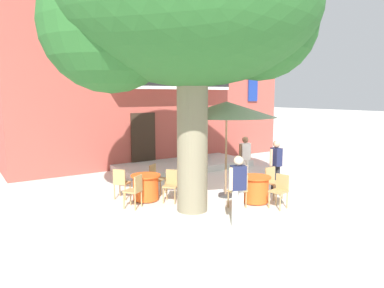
# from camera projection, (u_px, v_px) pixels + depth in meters

# --- Properties ---
(ground_plane) EXTENTS (120.00, 120.00, 0.00)m
(ground_plane) POSITION_uv_depth(u_px,v_px,m) (248.00, 187.00, 11.92)
(ground_plane) COLOR silver
(building_facade) EXTENTS (13.00, 5.09, 7.50)m
(building_facade) POSITION_uv_depth(u_px,v_px,m) (148.00, 80.00, 17.12)
(building_facade) COLOR #B24C42
(building_facade) RESTS_ON ground
(entrance_step_platform) EXTENTS (5.57, 2.41, 0.25)m
(entrance_step_platform) POSITION_uv_depth(u_px,v_px,m) (184.00, 165.00, 14.99)
(entrance_step_platform) COLOR silver
(entrance_step_platform) RESTS_ON ground
(plane_tree) EXTENTS (6.81, 5.98, 7.22)m
(plane_tree) POSITION_uv_depth(u_px,v_px,m) (188.00, 12.00, 8.84)
(plane_tree) COLOR #7F755B
(plane_tree) RESTS_ON ground
(cafe_table_near_tree) EXTENTS (0.86, 0.86, 0.76)m
(cafe_table_near_tree) POSITION_uv_depth(u_px,v_px,m) (255.00, 189.00, 10.17)
(cafe_table_near_tree) COLOR #EA561E
(cafe_table_near_tree) RESTS_ON ground
(cafe_chair_near_tree_0) EXTENTS (0.47, 0.47, 0.91)m
(cafe_chair_near_tree_0) POSITION_uv_depth(u_px,v_px,m) (280.00, 189.00, 9.67)
(cafe_chair_near_tree_0) COLOR tan
(cafe_chair_near_tree_0) RESTS_ON ground
(cafe_chair_near_tree_1) EXTENTS (0.40, 0.40, 0.91)m
(cafe_chair_near_tree_1) POSITION_uv_depth(u_px,v_px,m) (272.00, 180.00, 10.62)
(cafe_chair_near_tree_1) COLOR tan
(cafe_chair_near_tree_1) RESTS_ON ground
(cafe_chair_near_tree_2) EXTENTS (0.41, 0.41, 0.91)m
(cafe_chair_near_tree_2) POSITION_uv_depth(u_px,v_px,m) (237.00, 179.00, 10.74)
(cafe_chair_near_tree_2) COLOR tan
(cafe_chair_near_tree_2) RESTS_ON ground
(cafe_chair_near_tree_3) EXTENTS (0.44, 0.44, 0.91)m
(cafe_chair_near_tree_3) POSITION_uv_depth(u_px,v_px,m) (239.00, 189.00, 9.62)
(cafe_chair_near_tree_3) COLOR tan
(cafe_chair_near_tree_3) RESTS_ON ground
(cafe_table_middle) EXTENTS (0.86, 0.86, 0.76)m
(cafe_table_middle) POSITION_uv_depth(u_px,v_px,m) (146.00, 187.00, 10.37)
(cafe_table_middle) COLOR #EA561E
(cafe_table_middle) RESTS_ON ground
(cafe_chair_middle_0) EXTENTS (0.56, 0.56, 0.91)m
(cafe_chair_middle_0) POSITION_uv_depth(u_px,v_px,m) (121.00, 181.00, 10.48)
(cafe_chair_middle_0) COLOR tan
(cafe_chair_middle_0) RESTS_ON ground
(cafe_chair_middle_1) EXTENTS (0.56, 0.56, 0.91)m
(cafe_chair_middle_1) POSITION_uv_depth(u_px,v_px,m) (135.00, 189.00, 9.63)
(cafe_chair_middle_1) COLOR tan
(cafe_chair_middle_1) RESTS_ON ground
(cafe_chair_middle_2) EXTENTS (0.57, 0.57, 0.91)m
(cafe_chair_middle_2) POSITION_uv_depth(u_px,v_px,m) (171.00, 183.00, 10.26)
(cafe_chair_middle_2) COLOR tan
(cafe_chair_middle_2) RESTS_ON ground
(cafe_chair_middle_3) EXTENTS (0.56, 0.56, 0.91)m
(cafe_chair_middle_3) POSITION_uv_depth(u_px,v_px,m) (156.00, 177.00, 11.07)
(cafe_chair_middle_3) COLOR tan
(cafe_chair_middle_3) RESTS_ON ground
(cafe_umbrella) EXTENTS (2.90, 2.90, 2.85)m
(cafe_umbrella) POSITION_uv_depth(u_px,v_px,m) (227.00, 110.00, 10.47)
(cafe_umbrella) COLOR #997A56
(cafe_umbrella) RESTS_ON ground
(pedestrian_near_entrance) EXTENTS (0.53, 0.37, 1.64)m
(pedestrian_near_entrance) POSITION_uv_depth(u_px,v_px,m) (276.00, 163.00, 11.16)
(pedestrian_near_entrance) COLOR #232328
(pedestrian_near_entrance) RESTS_ON ground
(pedestrian_mid_plaza) EXTENTS (0.53, 0.34, 1.66)m
(pedestrian_mid_plaza) POSITION_uv_depth(u_px,v_px,m) (238.00, 187.00, 8.25)
(pedestrian_mid_plaza) COLOR silver
(pedestrian_mid_plaza) RESTS_ON ground
(pedestrian_by_tree) EXTENTS (0.53, 0.28, 1.64)m
(pedestrian_by_tree) POSITION_uv_depth(u_px,v_px,m) (245.00, 157.00, 12.32)
(pedestrian_by_tree) COLOR silver
(pedestrian_by_tree) RESTS_ON ground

